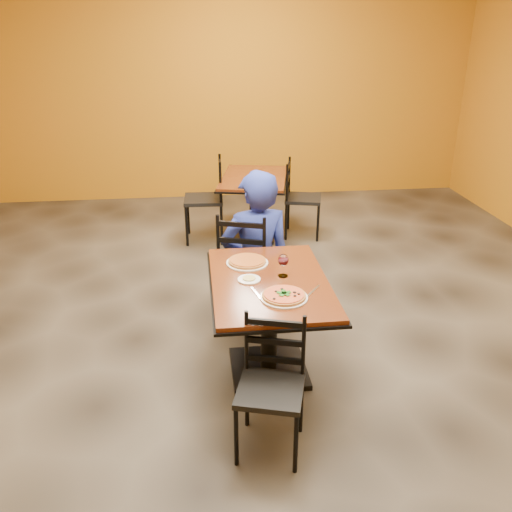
{
  "coord_description": "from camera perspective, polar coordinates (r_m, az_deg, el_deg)",
  "views": [
    {
      "loc": [
        -0.48,
        -3.8,
        2.38
      ],
      "look_at": [
        -0.07,
        -0.3,
        0.85
      ],
      "focal_mm": 37.62,
      "sensor_mm": 36.0,
      "label": 1
    }
  ],
  "objects": [
    {
      "name": "chair_second_right",
      "position": [
        6.46,
        5.06,
        6.07
      ],
      "size": [
        0.5,
        0.5,
        0.92
      ],
      "primitive_type": null,
      "rotation": [
        0.0,
        0.0,
        1.32
      ],
      "color": "black",
      "rests_on": "floor"
    },
    {
      "name": "chair_main_far",
      "position": [
        4.68,
        -1.04,
        -0.51
      ],
      "size": [
        0.54,
        0.54,
        0.95
      ],
      "primitive_type": null,
      "rotation": [
        0.0,
        0.0,
        2.82
      ],
      "color": "black",
      "rests_on": "floor"
    },
    {
      "name": "table_main",
      "position": [
        3.8,
        1.43,
        -5.21
      ],
      "size": [
        0.83,
        1.23,
        0.75
      ],
      "color": "#64280F",
      "rests_on": "floor"
    },
    {
      "name": "pizza_far",
      "position": [
        3.96,
        -0.94,
        -0.51
      ],
      "size": [
        0.28,
        0.28,
        0.02
      ],
      "primitive_type": "cylinder",
      "color": "#B47D22",
      "rests_on": "plate_far"
    },
    {
      "name": "fork",
      "position": [
        3.53,
        0.05,
        -3.98
      ],
      "size": [
        0.06,
        0.19,
        0.0
      ],
      "primitive_type": "cube",
      "rotation": [
        0.0,
        0.0,
        0.23
      ],
      "color": "silver",
      "rests_on": "table_main"
    },
    {
      "name": "chair_main_near",
      "position": [
        3.21,
        1.53,
        -14.15
      ],
      "size": [
        0.47,
        0.47,
        0.84
      ],
      "primitive_type": null,
      "rotation": [
        0.0,
        0.0,
        -0.28
      ],
      "color": "black",
      "rests_on": "floor"
    },
    {
      "name": "pizza_main",
      "position": [
        3.47,
        2.99,
        -4.18
      ],
      "size": [
        0.28,
        0.28,
        0.02
      ],
      "primitive_type": "cylinder",
      "color": "maroon",
      "rests_on": "plate_main"
    },
    {
      "name": "table_second",
      "position": [
        6.34,
        -0.21,
        6.71
      ],
      "size": [
        0.97,
        1.25,
        0.75
      ],
      "rotation": [
        0.0,
        0.0,
        -0.2
      ],
      "color": "#64280F",
      "rests_on": "floor"
    },
    {
      "name": "plate_far",
      "position": [
        3.97,
        -0.94,
        -0.72
      ],
      "size": [
        0.31,
        0.31,
        0.01
      ],
      "primitive_type": "cylinder",
      "color": "white",
      "rests_on": "table_main"
    },
    {
      "name": "floor",
      "position": [
        4.51,
        0.47,
        -8.39
      ],
      "size": [
        7.0,
        8.0,
        0.01
      ],
      "primitive_type": "cube",
      "color": "black",
      "rests_on": "ground"
    },
    {
      "name": "wall_back",
      "position": [
        7.86,
        -3.23,
        17.01
      ],
      "size": [
        7.0,
        0.01,
        3.0
      ],
      "primitive_type": "cube",
      "color": "#AD6913",
      "rests_on": "ground"
    },
    {
      "name": "side_plate",
      "position": [
        3.71,
        -0.74,
        -2.51
      ],
      "size": [
        0.16,
        0.16,
        0.01
      ],
      "primitive_type": "cylinder",
      "color": "white",
      "rests_on": "table_main"
    },
    {
      "name": "diner",
      "position": [
        4.59,
        0.02,
        1.32
      ],
      "size": [
        0.7,
        0.52,
        1.3
      ],
      "primitive_type": "imported",
      "rotation": [
        0.0,
        0.0,
        3.31
      ],
      "color": "navy",
      "rests_on": "floor"
    },
    {
      "name": "knife",
      "position": [
        3.58,
        6.06,
        -3.75
      ],
      "size": [
        0.14,
        0.18,
        0.0
      ],
      "primitive_type": "cube",
      "rotation": [
        0.0,
        0.0,
        -0.64
      ],
      "color": "silver",
      "rests_on": "table_main"
    },
    {
      "name": "plate_main",
      "position": [
        3.48,
        2.98,
        -4.41
      ],
      "size": [
        0.31,
        0.31,
        0.01
      ],
      "primitive_type": "cylinder",
      "color": "white",
      "rests_on": "table_main"
    },
    {
      "name": "chair_second_left",
      "position": [
        6.32,
        -5.59,
        5.98
      ],
      "size": [
        0.46,
        0.46,
        0.98
      ],
      "primitive_type": null,
      "rotation": [
        0.0,
        0.0,
        -1.61
      ],
      "color": "black",
      "rests_on": "floor"
    },
    {
      "name": "dip",
      "position": [
        3.71,
        -0.74,
        -2.38
      ],
      "size": [
        0.09,
        0.09,
        0.01
      ],
      "primitive_type": "cylinder",
      "color": "tan",
      "rests_on": "side_plate"
    },
    {
      "name": "wine_glass",
      "position": [
        3.74,
        2.91,
        -0.9
      ],
      "size": [
        0.08,
        0.08,
        0.18
      ],
      "primitive_type": null,
      "color": "white",
      "rests_on": "table_main"
    }
  ]
}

